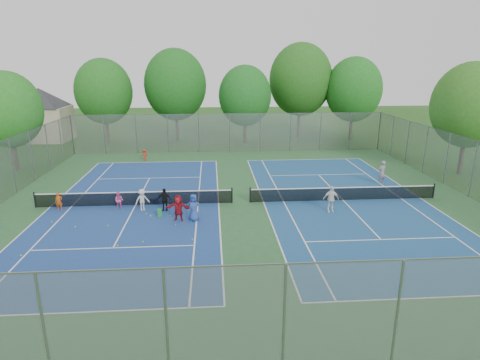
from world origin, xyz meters
name	(u,v)px	position (x,y,z in m)	size (l,w,h in m)	color
ground	(241,203)	(0.00, 0.00, 0.00)	(120.00, 120.00, 0.00)	#235019
court_pad	(241,203)	(0.00, 0.00, 0.01)	(32.00, 32.00, 0.01)	#2B5C31
court_left	(136,205)	(-7.00, 0.00, 0.02)	(10.97, 23.77, 0.01)	navy
court_right	(343,200)	(7.00, 0.00, 0.02)	(10.97, 23.77, 0.01)	navy
net_left	(135,199)	(-7.00, 0.00, 0.46)	(12.87, 0.10, 0.91)	black
net_right	(343,194)	(7.00, 0.00, 0.46)	(12.87, 0.10, 0.91)	black
fence_north	(230,133)	(0.00, 16.00, 2.00)	(32.00, 0.10, 4.00)	gray
fence_south	(284,329)	(0.00, -16.00, 2.00)	(32.00, 0.10, 4.00)	gray
fence_east	(473,170)	(16.00, 0.00, 2.00)	(32.00, 0.10, 4.00)	gray
house	(40,105)	(-22.00, 24.00, 4.21)	(11.03, 11.03, 7.30)	#B7A88C
tree_nw	(104,91)	(-14.00, 22.00, 5.89)	(6.40, 6.40, 9.58)	#443326
tree_nl	(175,85)	(-6.00, 23.00, 6.54)	(7.20, 7.20, 10.69)	#443326
tree_nc	(245,96)	(2.00, 21.00, 5.39)	(6.00, 6.00, 8.85)	#443326
tree_nr	(300,80)	(9.00, 24.00, 7.04)	(7.60, 7.60, 11.42)	#443326
tree_ne	(354,90)	(15.00, 22.00, 5.97)	(6.60, 6.60, 9.77)	#443326
tree_side_w	(8,110)	(-19.00, 10.00, 5.24)	(5.60, 5.60, 8.47)	#443326
tree_side_e	(470,105)	(19.00, 6.00, 5.74)	(6.00, 6.00, 9.20)	#443326
ball_crate	(154,201)	(-5.84, 0.36, 0.17)	(0.40, 0.40, 0.34)	#183DB8
ball_hopper	(160,213)	(-5.16, -2.17, 0.24)	(0.25, 0.25, 0.49)	green
student_a	(59,202)	(-11.65, -0.60, 0.59)	(0.43, 0.28, 1.17)	#C44A12
student_b	(119,200)	(-7.90, -0.60, 0.57)	(0.55, 0.43, 1.13)	pink
student_c	(142,200)	(-6.36, -0.98, 0.71)	(0.91, 0.52, 1.41)	beige
student_d	(164,200)	(-4.96, -1.12, 0.73)	(0.86, 0.36, 1.46)	black
student_e	(194,208)	(-3.04, -2.98, 0.83)	(0.81, 0.53, 1.65)	#2A499B
student_f	(178,208)	(-3.95, -2.91, 0.80)	(1.49, 0.47, 1.60)	maroon
child_far_baseline	(145,155)	(-8.31, 12.53, 0.56)	(0.73, 0.42, 1.13)	#B02819
instructor	(382,173)	(11.12, 3.45, 0.94)	(0.69, 0.45, 1.88)	gray
teen_court_b	(331,199)	(5.49, -2.09, 0.85)	(0.99, 0.41, 1.70)	white
tennis_ball_0	(146,214)	(-6.03, -1.74, 0.03)	(0.07, 0.07, 0.07)	yellow
tennis_ball_1	(21,256)	(-11.27, -6.98, 0.03)	(0.07, 0.07, 0.07)	yellow
tennis_ball_2	(52,222)	(-11.39, -2.68, 0.03)	(0.07, 0.07, 0.07)	#D4E435
tennis_ball_3	(108,226)	(-7.94, -3.50, 0.03)	(0.07, 0.07, 0.07)	#D7E836
tennis_ball_4	(118,246)	(-6.82, -6.21, 0.03)	(0.07, 0.07, 0.07)	yellow
tennis_ball_5	(143,242)	(-5.60, -5.84, 0.03)	(0.07, 0.07, 0.07)	#DEED37
tennis_ball_6	(171,216)	(-4.50, -2.22, 0.03)	(0.07, 0.07, 0.07)	#B1C12D
tennis_ball_7	(75,227)	(-9.77, -3.54, 0.03)	(0.07, 0.07, 0.07)	#EEF238
tennis_ball_8	(151,216)	(-5.71, -2.12, 0.03)	(0.07, 0.07, 0.07)	#D4F037
tennis_ball_9	(192,240)	(-3.02, -5.71, 0.03)	(0.07, 0.07, 0.07)	#C1D431
tennis_ball_10	(176,225)	(-4.07, -3.69, 0.03)	(0.07, 0.07, 0.07)	#B8CE30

